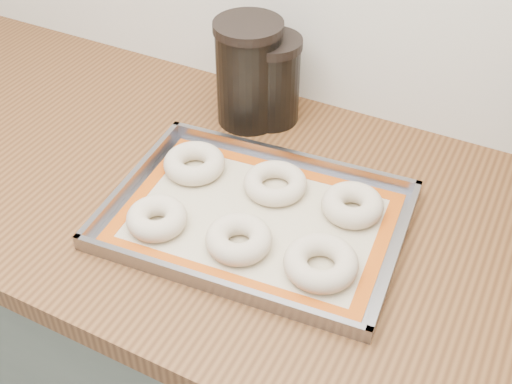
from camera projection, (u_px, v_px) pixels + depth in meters
The scene contains 11 objects.
countertop at pixel (352, 243), 1.02m from camera, with size 3.06×0.68×0.04m, color brown.
baking_tray at pixel (256, 217), 1.02m from camera, with size 0.49×0.37×0.03m.
baking_mat at pixel (256, 218), 1.02m from camera, with size 0.44×0.33×0.00m.
bagel_front_left at pixel (157, 218), 1.00m from camera, with size 0.10×0.10×0.03m, color beige.
bagel_front_mid at pixel (239, 239), 0.96m from camera, with size 0.10×0.10×0.03m, color beige.
bagel_front_right at pixel (321, 263), 0.93m from camera, with size 0.11×0.11×0.03m, color beige.
bagel_back_left at pixel (194, 163), 1.10m from camera, with size 0.11×0.11×0.03m, color beige.
bagel_back_mid at pixel (275, 183), 1.06m from camera, with size 0.11×0.11×0.03m, color beige.
bagel_back_right at pixel (352, 205), 1.02m from camera, with size 0.10×0.10×0.04m, color beige.
canister_left at pixel (249, 73), 1.18m from camera, with size 0.13×0.13×0.20m.
canister_mid at pixel (272, 80), 1.19m from camera, with size 0.11×0.11×0.17m.
Camera 1 is at (0.19, 0.97, 1.60)m, focal length 45.00 mm.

